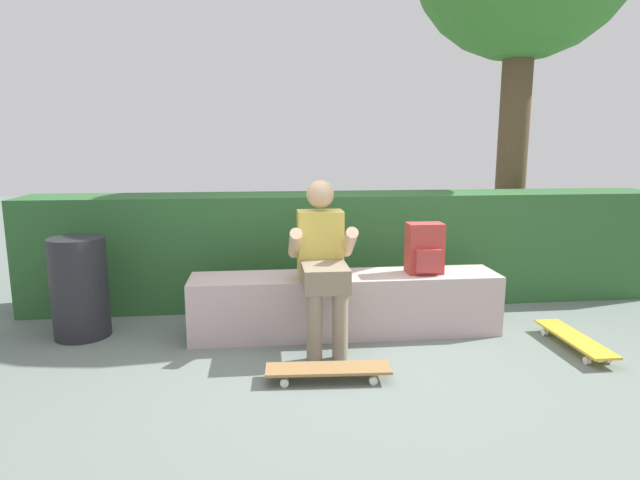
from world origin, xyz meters
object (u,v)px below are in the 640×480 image
(skateboard_near_person, at_px, (328,369))
(backpack_on_bench, at_px, (425,249))
(bench_main, at_px, (345,304))
(skateboard_beside_bench, at_px, (574,339))
(trash_bin, at_px, (80,287))
(person_skater, at_px, (322,257))

(skateboard_near_person, relative_size, backpack_on_bench, 2.02)
(bench_main, height_order, skateboard_beside_bench, bench_main)
(bench_main, bearing_deg, skateboard_near_person, -105.92)
(backpack_on_bench, xyz_separation_m, trash_bin, (-2.70, 0.16, -0.28))
(bench_main, height_order, person_skater, person_skater)
(backpack_on_bench, bearing_deg, trash_bin, 176.52)
(skateboard_beside_bench, distance_m, trash_bin, 3.77)
(bench_main, relative_size, skateboard_beside_bench, 3.03)
(skateboard_beside_bench, bearing_deg, skateboard_near_person, -169.78)
(person_skater, distance_m, skateboard_near_person, 0.87)
(trash_bin, bearing_deg, backpack_on_bench, -3.48)
(person_skater, distance_m, skateboard_beside_bench, 1.96)
(person_skater, bearing_deg, bench_main, 45.78)
(person_skater, bearing_deg, skateboard_near_person, -93.01)
(person_skater, bearing_deg, skateboard_beside_bench, -9.25)
(backpack_on_bench, distance_m, trash_bin, 2.72)
(person_skater, height_order, skateboard_beside_bench, person_skater)
(person_skater, xyz_separation_m, skateboard_beside_bench, (1.84, -0.30, -0.60))
(skateboard_near_person, xyz_separation_m, trash_bin, (-1.82, 1.01, 0.32))
(skateboard_beside_bench, bearing_deg, person_skater, 170.75)
(skateboard_near_person, height_order, trash_bin, trash_bin)
(person_skater, xyz_separation_m, trash_bin, (-1.86, 0.37, -0.28))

